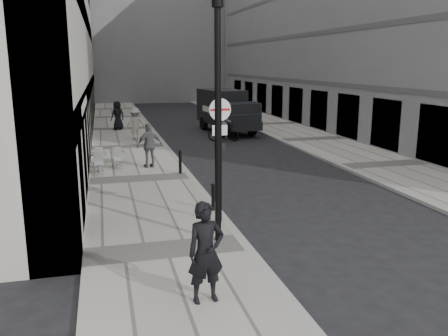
{
  "coord_description": "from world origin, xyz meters",
  "views": [
    {
      "loc": [
        -3.36,
        -8.34,
        4.64
      ],
      "look_at": [
        0.27,
        5.76,
        1.4
      ],
      "focal_mm": 38.0,
      "sensor_mm": 36.0,
      "label": 1
    }
  ],
  "objects_px": {
    "panel_van": "(226,109)",
    "walking_man": "(206,252)",
    "cyclist": "(224,128)",
    "sign_post": "(220,142)",
    "lamppost": "(218,109)"
  },
  "relations": [
    {
      "from": "panel_van",
      "to": "walking_man",
      "type": "bearing_deg",
      "value": -113.1
    },
    {
      "from": "walking_man",
      "to": "cyclist",
      "type": "bearing_deg",
      "value": 67.51
    },
    {
      "from": "panel_van",
      "to": "cyclist",
      "type": "xyz_separation_m",
      "value": [
        -1.07,
        -3.58,
        -0.8
      ]
    },
    {
      "from": "sign_post",
      "to": "lamppost",
      "type": "bearing_deg",
      "value": -111.22
    },
    {
      "from": "walking_man",
      "to": "sign_post",
      "type": "bearing_deg",
      "value": 65.58
    },
    {
      "from": "cyclist",
      "to": "sign_post",
      "type": "bearing_deg",
      "value": -81.02
    },
    {
      "from": "lamppost",
      "to": "panel_van",
      "type": "bearing_deg",
      "value": 74.78
    },
    {
      "from": "panel_van",
      "to": "cyclist",
      "type": "height_order",
      "value": "panel_van"
    },
    {
      "from": "sign_post",
      "to": "cyclist",
      "type": "xyz_separation_m",
      "value": [
        3.91,
        14.79,
        -1.67
      ]
    },
    {
      "from": "cyclist",
      "to": "panel_van",
      "type": "bearing_deg",
      "value": 97.16
    },
    {
      "from": "lamppost",
      "to": "cyclist",
      "type": "bearing_deg",
      "value": 75.09
    },
    {
      "from": "sign_post",
      "to": "panel_van",
      "type": "relative_size",
      "value": 0.58
    },
    {
      "from": "lamppost",
      "to": "cyclist",
      "type": "distance_m",
      "value": 16.96
    },
    {
      "from": "walking_man",
      "to": "lamppost",
      "type": "height_order",
      "value": "lamppost"
    },
    {
      "from": "walking_man",
      "to": "sign_post",
      "type": "height_order",
      "value": "sign_post"
    }
  ]
}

